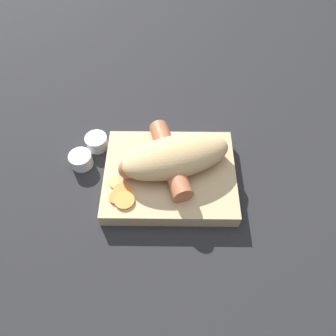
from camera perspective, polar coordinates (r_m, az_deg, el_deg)
name	(u,v)px	position (r m, az deg, el deg)	size (l,w,h in m)	color
ground_plane	(168,180)	(0.60, 0.00, -2.10)	(3.00, 3.00, 0.00)	#232326
food_tray	(168,176)	(0.59, 0.00, -1.35)	(0.23, 0.19, 0.03)	tan
bread_roll	(174,156)	(0.57, 1.04, 2.03)	(0.21, 0.14, 0.05)	tan
sausage	(171,159)	(0.57, 0.47, 1.60)	(0.19, 0.16, 0.03)	#B26642
pickled_veggies	(120,195)	(0.56, -8.37, -4.72)	(0.05, 0.07, 0.00)	orange
condiment_cup_near	(95,142)	(0.66, -12.56, 4.36)	(0.04, 0.04, 0.03)	silver
condiment_cup_far	(79,160)	(0.64, -15.16, 1.32)	(0.04, 0.04, 0.03)	silver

